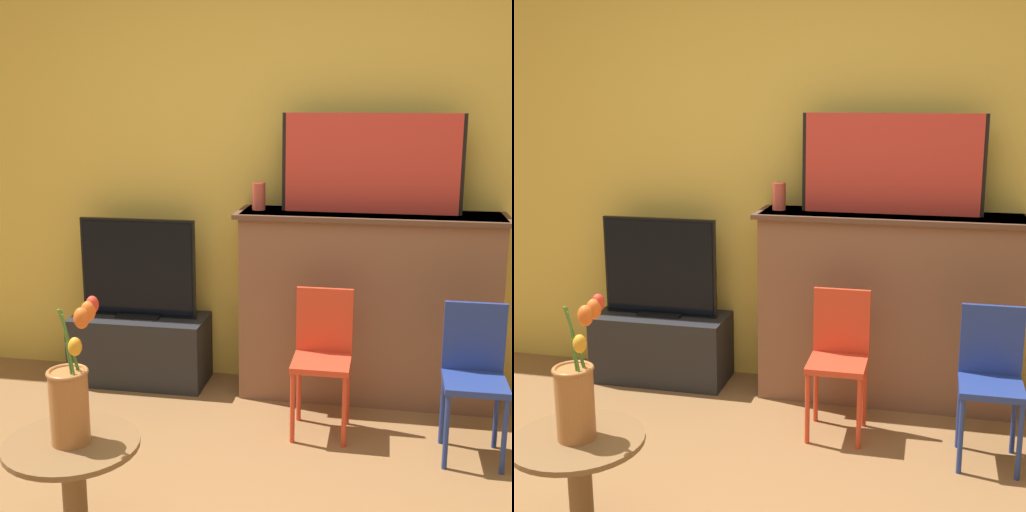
% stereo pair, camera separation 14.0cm
% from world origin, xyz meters
% --- Properties ---
extents(wall_back, '(8.00, 0.06, 2.70)m').
position_xyz_m(wall_back, '(0.00, 2.13, 1.35)').
color(wall_back, '#EAC651').
rests_on(wall_back, ground).
extents(fireplace_mantel, '(1.44, 0.38, 1.05)m').
position_xyz_m(fireplace_mantel, '(0.43, 1.93, 0.54)').
color(fireplace_mantel, brown).
rests_on(fireplace_mantel, ground).
extents(painting, '(0.96, 0.03, 0.53)m').
position_xyz_m(painting, '(0.43, 1.93, 1.31)').
color(painting, black).
rests_on(painting, fireplace_mantel).
extents(mantel_candle, '(0.07, 0.07, 0.15)m').
position_xyz_m(mantel_candle, '(-0.18, 1.93, 1.12)').
color(mantel_candle, '#CC4C3D').
rests_on(mantel_candle, fireplace_mantel).
extents(tv_stand, '(0.79, 0.35, 0.40)m').
position_xyz_m(tv_stand, '(-0.89, 1.90, 0.20)').
color(tv_stand, '#232326').
rests_on(tv_stand, ground).
extents(tv_monitor, '(0.68, 0.12, 0.58)m').
position_xyz_m(tv_monitor, '(-0.89, 1.91, 0.68)').
color(tv_monitor, black).
rests_on(tv_monitor, tv_stand).
extents(chair_red, '(0.28, 0.28, 0.72)m').
position_xyz_m(chair_red, '(0.23, 1.47, 0.42)').
color(chair_red, red).
rests_on(chair_red, ground).
extents(chair_blue, '(0.28, 0.28, 0.72)m').
position_xyz_m(chair_blue, '(0.94, 1.35, 0.42)').
color(chair_blue, navy).
rests_on(chair_blue, ground).
extents(side_table, '(0.48, 0.48, 0.48)m').
position_xyz_m(side_table, '(-0.54, 0.24, 0.31)').
color(side_table, brown).
rests_on(side_table, ground).
extents(vase_tulips, '(0.19, 0.18, 0.51)m').
position_xyz_m(vase_tulips, '(-0.53, 0.24, 0.65)').
color(vase_tulips, '#AD6B38').
rests_on(vase_tulips, side_table).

